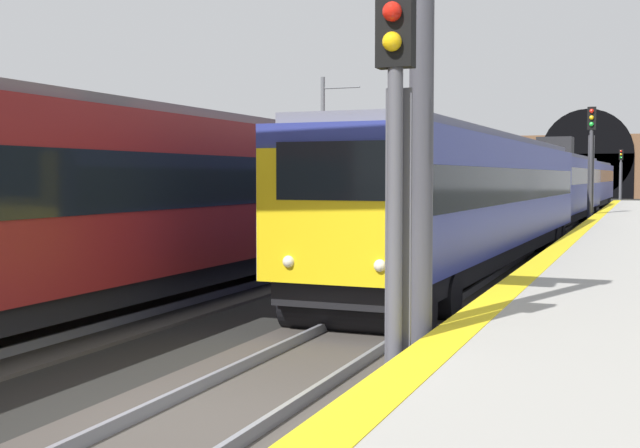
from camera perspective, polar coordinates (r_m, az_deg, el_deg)
The scene contains 11 objects.
ground_plane at distance 9.20m, azimuth -8.01°, elevation -13.83°, with size 320.00×320.00×0.00m, color black.
platform_right at distance 7.96m, azimuth 19.67°, elevation -13.13°, with size 112.00×4.03×0.96m, color #9E9B93.
platform_right_edge_strip at distance 8.08m, azimuth 6.96°, elevation -9.17°, with size 112.00×0.50×0.01m, color yellow.
track_main_line at distance 9.18m, azimuth -8.01°, elevation -13.59°, with size 160.00×3.09×0.21m.
train_main_approaching at distance 43.56m, azimuth 15.82°, elevation 2.49°, with size 62.16×3.39×4.67m.
train_adjacent_platform at distance 24.53m, azimuth -0.99°, elevation 2.35°, with size 39.38×2.83×4.05m.
railway_signal_near at distance 8.62m, azimuth 5.20°, elevation 3.29°, with size 0.39×0.38×4.56m.
railway_signal_mid at distance 40.19m, azimuth 18.13°, elevation 4.31°, with size 0.39×0.38×5.88m.
railway_signal_far at distance 86.63m, azimuth 19.98°, elevation 3.45°, with size 0.39×0.38×5.33m.
tunnel_portal at distance 106.84m, azimuth 17.89°, elevation 3.80°, with size 2.42×19.36×10.84m.
catenary_mast_far at distance 43.84m, azimuth 0.24°, elevation 5.08°, with size 0.22×2.17×7.90m.
Camera 1 is at (-7.64, -4.35, 2.71)m, focal length 46.54 mm.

